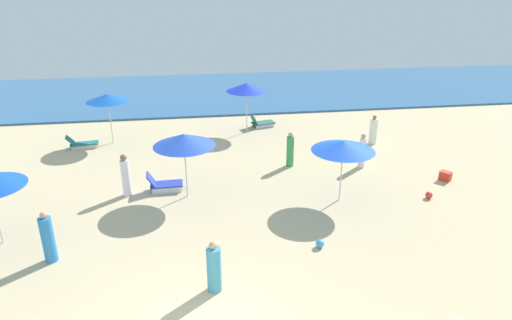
{
  "coord_description": "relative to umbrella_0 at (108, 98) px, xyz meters",
  "views": [
    {
      "loc": [
        -0.08,
        -8.25,
        8.11
      ],
      "look_at": [
        2.4,
        8.59,
        1.05
      ],
      "focal_mm": 32.1,
      "sensor_mm": 36.0,
      "label": 1
    }
  ],
  "objects": [
    {
      "name": "beachgoer_4",
      "position": [
        1.39,
        -6.15,
        -1.53
      ],
      "size": [
        0.46,
        0.46,
        1.71
      ],
      "rotation": [
        0.0,
        0.0,
        5.44
      ],
      "color": "white",
      "rests_on": "ground_plane"
    },
    {
      "name": "lounge_chair_0_0",
      "position": [
        -1.42,
        -0.52,
        -2.12
      ],
      "size": [
        1.54,
        0.74,
        0.66
      ],
      "rotation": [
        0.0,
        0.0,
        1.7
      ],
      "color": "silver",
      "rests_on": "ground_plane"
    },
    {
      "name": "umbrella_0",
      "position": [
        0.0,
        0.0,
        0.0
      ],
      "size": [
        2.1,
        2.1,
        2.54
      ],
      "color": "silver",
      "rests_on": "ground_plane"
    },
    {
      "name": "beach_ball_0",
      "position": [
        12.88,
        -8.12,
        -2.22
      ],
      "size": [
        0.27,
        0.27,
        0.27
      ],
      "primitive_type": "sphere",
      "color": "red",
      "rests_on": "ground_plane"
    },
    {
      "name": "beachgoer_5",
      "position": [
        -0.4,
        -10.28,
        -1.59
      ],
      "size": [
        0.52,
        0.52,
        1.66
      ],
      "rotation": [
        0.0,
        0.0,
        2.14
      ],
      "color": "#2E81D1",
      "rests_on": "ground_plane"
    },
    {
      "name": "ocean",
      "position": [
        4.09,
        9.64,
        -2.29
      ],
      "size": [
        60.0,
        11.88,
        0.12
      ],
      "primitive_type": "cube",
      "color": "#326598",
      "rests_on": "ground_plane"
    },
    {
      "name": "beach_ball_1",
      "position": [
        7.81,
        -10.78,
        -2.22
      ],
      "size": [
        0.27,
        0.27,
        0.27
      ],
      "primitive_type": "sphere",
      "color": "#3E9ADE",
      "rests_on": "ground_plane"
    },
    {
      "name": "umbrella_3",
      "position": [
        9.43,
        -7.73,
        -0.15
      ],
      "size": [
        2.34,
        2.34,
        2.4
      ],
      "color": "silver",
      "rests_on": "ground_plane"
    },
    {
      "name": "beachgoer_1",
      "position": [
        11.38,
        -4.82,
        -1.61
      ],
      "size": [
        0.4,
        0.4,
        1.57
      ],
      "rotation": [
        0.0,
        0.0,
        3.66
      ],
      "color": "white",
      "rests_on": "ground_plane"
    },
    {
      "name": "lounge_chair_1_0",
      "position": [
        2.77,
        -5.95,
        -2.07
      ],
      "size": [
        1.4,
        0.68,
        0.77
      ],
      "rotation": [
        0.0,
        0.0,
        1.6
      ],
      "color": "silver",
      "rests_on": "ground_plane"
    },
    {
      "name": "umbrella_1",
      "position": [
        3.69,
        -6.6,
        -0.02
      ],
      "size": [
        2.32,
        2.32,
        2.57
      ],
      "color": "silver",
      "rests_on": "ground_plane"
    },
    {
      "name": "beachgoer_3",
      "position": [
        13.01,
        -2.03,
        -1.68
      ],
      "size": [
        0.46,
        0.46,
        1.49
      ],
      "rotation": [
        0.0,
        0.0,
        3.38
      ],
      "color": "white",
      "rests_on": "ground_plane"
    },
    {
      "name": "beachgoer_0",
      "position": [
        8.26,
        -4.23,
        -1.61
      ],
      "size": [
        0.4,
        0.4,
        1.59
      ],
      "rotation": [
        0.0,
        0.0,
        0.23
      ],
      "color": "#39954D",
      "rests_on": "ground_plane"
    },
    {
      "name": "beachgoer_2",
      "position": [
        4.39,
        -12.39,
        -1.65
      ],
      "size": [
        0.44,
        0.44,
        1.54
      ],
      "rotation": [
        0.0,
        0.0,
        3.28
      ],
      "color": "#4295BB",
      "rests_on": "ground_plane"
    },
    {
      "name": "umbrella_4",
      "position": [
        6.95,
        0.69,
        0.12
      ],
      "size": [
        2.15,
        2.15,
        2.69
      ],
      "color": "silver",
      "rests_on": "ground_plane"
    },
    {
      "name": "cooler_box_2",
      "position": [
        14.35,
        -6.68,
        -2.16
      ],
      "size": [
        0.54,
        0.55,
        0.39
      ],
      "primitive_type": "cube",
      "rotation": [
        0.0,
        0.0,
        2.26
      ],
      "color": "red",
      "rests_on": "ground_plane"
    },
    {
      "name": "lounge_chair_4_0",
      "position": [
        7.87,
        1.45,
        -2.11
      ],
      "size": [
        1.45,
        0.98,
        0.72
      ],
      "rotation": [
        0.0,
        0.0,
        1.84
      ],
      "color": "silver",
      "rests_on": "ground_plane"
    }
  ]
}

